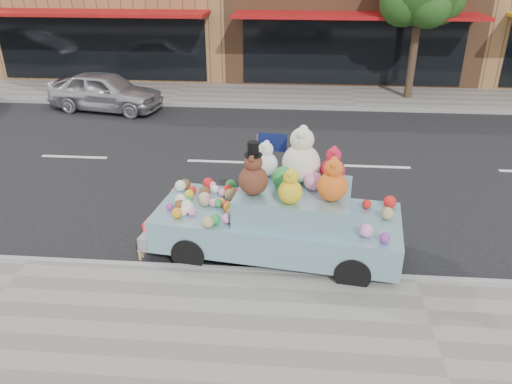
# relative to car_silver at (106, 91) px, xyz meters

# --- Properties ---
(ground) EXTENTS (120.00, 120.00, 0.00)m
(ground) POSITION_rel_car_silver_xyz_m (8.63, -4.34, -0.66)
(ground) COLOR black
(ground) RESTS_ON ground
(near_sidewalk) EXTENTS (60.00, 3.00, 0.12)m
(near_sidewalk) POSITION_rel_car_silver_xyz_m (8.63, -10.84, -0.60)
(near_sidewalk) COLOR gray
(near_sidewalk) RESTS_ON ground
(far_sidewalk) EXTENTS (60.00, 3.00, 0.12)m
(far_sidewalk) POSITION_rel_car_silver_xyz_m (8.63, 2.16, -0.60)
(far_sidewalk) COLOR gray
(far_sidewalk) RESTS_ON ground
(near_kerb) EXTENTS (60.00, 0.12, 0.13)m
(near_kerb) POSITION_rel_car_silver_xyz_m (8.63, -9.34, -0.60)
(near_kerb) COLOR gray
(near_kerb) RESTS_ON ground
(far_kerb) EXTENTS (60.00, 0.12, 0.13)m
(far_kerb) POSITION_rel_car_silver_xyz_m (8.63, 0.66, -0.60)
(far_kerb) COLOR gray
(far_kerb) RESTS_ON ground
(car_silver) EXTENTS (4.10, 2.23, 1.32)m
(car_silver) POSITION_rel_car_silver_xyz_m (0.00, 0.00, 0.00)
(car_silver) COLOR #B4B4B9
(car_silver) RESTS_ON ground
(art_car) EXTENTS (4.67, 2.30, 2.33)m
(art_car) POSITION_rel_car_silver_xyz_m (6.31, -8.59, 0.16)
(art_car) COLOR black
(art_car) RESTS_ON ground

